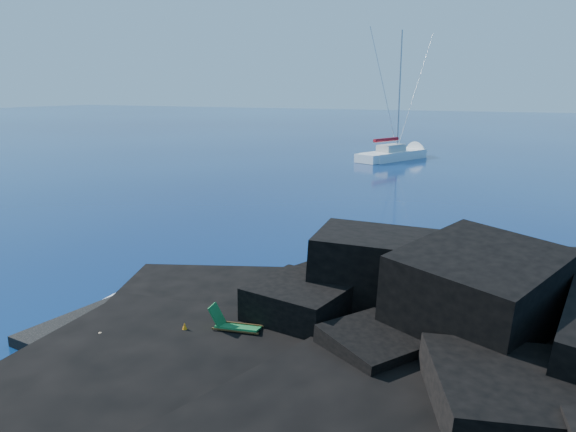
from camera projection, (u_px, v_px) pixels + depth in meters
name	position (u px, v px, depth m)	size (l,w,h in m)	color
ground	(60.00, 323.00, 19.84)	(400.00, 400.00, 0.00)	#030A35
headland	(451.00, 364.00, 16.91)	(24.00, 24.00, 3.60)	black
beach	(172.00, 342.00, 18.35)	(8.50, 6.00, 0.70)	black
surf_foam	(253.00, 300.00, 22.08)	(10.00, 8.00, 0.06)	white
sailboat	(394.00, 160.00, 65.28)	(2.92, 13.92, 14.59)	white
deck_chair	(238.00, 321.00, 17.81)	(1.61, 0.70, 1.11)	#176931
towel	(92.00, 336.00, 17.94)	(2.11, 1.00, 0.06)	beige
sunbather	(92.00, 332.00, 17.90)	(1.87, 0.46, 0.25)	tan
marker_cone	(185.00, 330.00, 17.86)	(0.33, 0.33, 0.51)	orange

